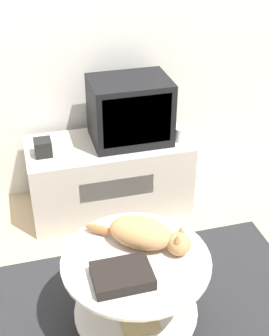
{
  "coord_description": "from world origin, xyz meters",
  "views": [
    {
      "loc": [
        -0.51,
        -1.65,
        2.07
      ],
      "look_at": [
        0.1,
        0.58,
        0.61
      ],
      "focal_mm": 50.0,
      "sensor_mm": 36.0,
      "label": 1
    }
  ],
  "objects_px": {
    "speaker": "(43,148)",
    "cat": "(145,234)",
    "tv": "(130,110)",
    "dvd_box": "(122,276)"
  },
  "relations": [
    {
      "from": "tv",
      "to": "speaker",
      "type": "relative_size",
      "value": 4.74
    },
    {
      "from": "speaker",
      "to": "dvd_box",
      "type": "relative_size",
      "value": 0.4
    },
    {
      "from": "dvd_box",
      "to": "cat",
      "type": "distance_m",
      "value": 0.27
    },
    {
      "from": "speaker",
      "to": "dvd_box",
      "type": "height_order",
      "value": "speaker"
    },
    {
      "from": "tv",
      "to": "cat",
      "type": "distance_m",
      "value": 1.07
    },
    {
      "from": "cat",
      "to": "speaker",
      "type": "bearing_deg",
      "value": 147.1
    },
    {
      "from": "dvd_box",
      "to": "cat",
      "type": "height_order",
      "value": "cat"
    },
    {
      "from": "tv",
      "to": "cat",
      "type": "xyz_separation_m",
      "value": [
        -0.19,
        -1.04,
        -0.18
      ]
    },
    {
      "from": "speaker",
      "to": "cat",
      "type": "relative_size",
      "value": 0.23
    },
    {
      "from": "tv",
      "to": "dvd_box",
      "type": "bearing_deg",
      "value": -106.37
    }
  ]
}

